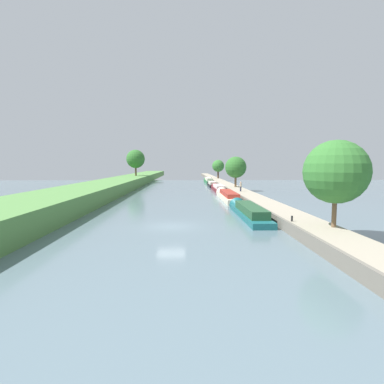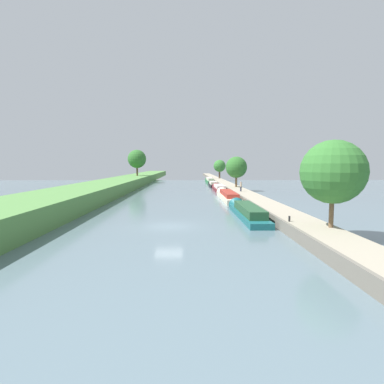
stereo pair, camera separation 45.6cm
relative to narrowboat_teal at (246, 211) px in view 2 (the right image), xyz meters
name	(u,v)px [view 2 (the right image)]	position (x,y,z in m)	size (l,w,h in m)	color
ground_plane	(169,226)	(-7.96, -5.25, -0.53)	(160.00, 160.00, 0.00)	slate
left_grassy_bank	(12,215)	(-21.86, -5.25, 0.56)	(8.51, 260.00, 2.18)	#518442
right_towpath	(294,221)	(3.27, -5.25, -0.08)	(3.19, 260.00, 0.90)	#9E937F
stone_quay	(275,221)	(1.55, -5.25, -0.06)	(0.25, 260.00, 0.95)	#6B665B
narrowboat_teal	(246,211)	(0.00, 0.00, 0.00)	(2.08, 13.87, 2.05)	#195B60
narrowboat_cream	(227,196)	(0.02, 15.81, 0.04)	(2.10, 15.44, 2.00)	beige
narrowboat_maroon	(219,188)	(0.26, 31.59, 0.00)	(2.03, 12.91, 1.93)	maroon
narrowboat_black	(213,184)	(0.08, 44.29, -0.02)	(1.90, 10.86, 1.89)	black
narrowboat_green	(210,180)	(0.32, 59.62, 0.13)	(1.89, 16.65, 2.09)	#1E6033
tree_rightbank_near	(333,172)	(4.25, -10.19, 4.44)	(4.63, 4.63, 6.39)	brown
tree_rightbank_midnear	(236,167)	(3.63, 29.83, 4.39)	(4.35, 4.35, 6.21)	brown
tree_rightbank_midfar	(220,166)	(4.30, 68.93, 4.45)	(4.00, 4.00, 6.12)	#4C3828
tree_leftbank_downstream	(137,159)	(-21.21, 57.74, 6.57)	(5.39, 5.39, 7.64)	brown
person_walking	(241,186)	(2.84, 19.77, 1.24)	(0.34, 0.34, 1.66)	#282D42
mooring_bollard_near	(289,219)	(1.97, -7.85, 0.59)	(0.16, 0.16, 0.45)	black
mooring_bollard_far	(213,178)	(1.97, 67.86, 0.59)	(0.16, 0.16, 0.45)	black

